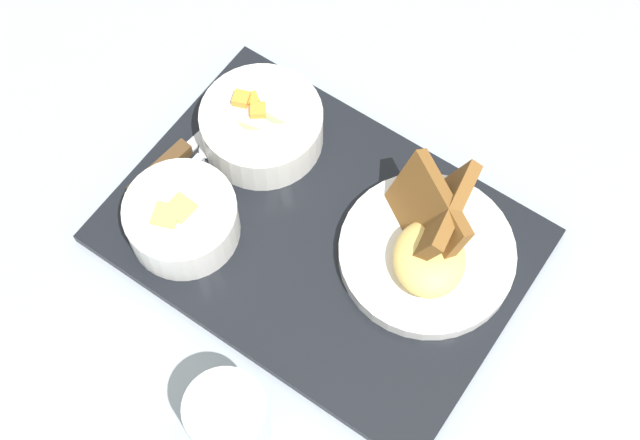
{
  "coord_description": "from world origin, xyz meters",
  "views": [
    {
      "loc": [
        0.19,
        -0.35,
        0.84
      ],
      "look_at": [
        0.0,
        0.0,
        0.04
      ],
      "focal_mm": 50.0,
      "sensor_mm": 36.0,
      "label": 1
    }
  ],
  "objects_px": {
    "bowl_salad": "(262,124)",
    "spoon": "(200,158)",
    "knife": "(172,160)",
    "glass_water": "(230,423)",
    "plate_main": "(428,246)",
    "bowl_soup": "(182,217)"
  },
  "relations": [
    {
      "from": "bowl_salad",
      "to": "spoon",
      "type": "height_order",
      "value": "bowl_salad"
    },
    {
      "from": "spoon",
      "to": "knife",
      "type": "bearing_deg",
      "value": 135.14
    },
    {
      "from": "bowl_salad",
      "to": "glass_water",
      "type": "relative_size",
      "value": 1.39
    },
    {
      "from": "knife",
      "to": "plate_main",
      "type": "bearing_deg",
      "value": -70.81
    },
    {
      "from": "bowl_soup",
      "to": "spoon",
      "type": "xyz_separation_m",
      "value": [
        -0.03,
        0.08,
        -0.03
      ]
    },
    {
      "from": "bowl_soup",
      "to": "spoon",
      "type": "relative_size",
      "value": 0.84
    },
    {
      "from": "knife",
      "to": "spoon",
      "type": "relative_size",
      "value": 1.38
    },
    {
      "from": "plate_main",
      "to": "knife",
      "type": "height_order",
      "value": "plate_main"
    },
    {
      "from": "glass_water",
      "to": "bowl_salad",
      "type": "bearing_deg",
      "value": 114.66
    },
    {
      "from": "bowl_soup",
      "to": "glass_water",
      "type": "relative_size",
      "value": 1.22
    },
    {
      "from": "plate_main",
      "to": "knife",
      "type": "xyz_separation_m",
      "value": [
        -0.29,
        -0.03,
        -0.02
      ]
    },
    {
      "from": "knife",
      "to": "spoon",
      "type": "xyz_separation_m",
      "value": [
        0.02,
        0.02,
        -0.0
      ]
    },
    {
      "from": "bowl_soup",
      "to": "knife",
      "type": "height_order",
      "value": "bowl_soup"
    },
    {
      "from": "knife",
      "to": "spoon",
      "type": "bearing_deg",
      "value": -40.93
    },
    {
      "from": "knife",
      "to": "bowl_soup",
      "type": "bearing_deg",
      "value": -125.33
    },
    {
      "from": "plate_main",
      "to": "knife",
      "type": "relative_size",
      "value": 0.95
    },
    {
      "from": "bowl_salad",
      "to": "plate_main",
      "type": "height_order",
      "value": "plate_main"
    },
    {
      "from": "knife",
      "to": "glass_water",
      "type": "relative_size",
      "value": 2.0
    },
    {
      "from": "glass_water",
      "to": "knife",
      "type": "bearing_deg",
      "value": 133.11
    },
    {
      "from": "spoon",
      "to": "glass_water",
      "type": "relative_size",
      "value": 1.45
    },
    {
      "from": "bowl_salad",
      "to": "spoon",
      "type": "relative_size",
      "value": 0.96
    },
    {
      "from": "knife",
      "to": "glass_water",
      "type": "bearing_deg",
      "value": -123.76
    }
  ]
}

